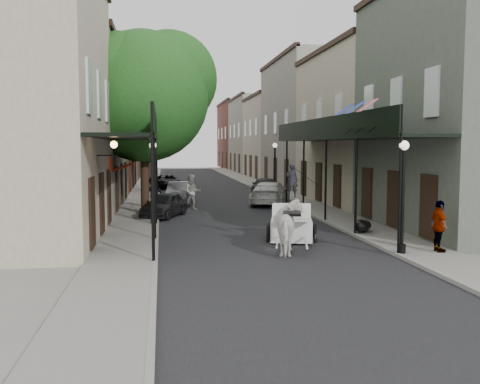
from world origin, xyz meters
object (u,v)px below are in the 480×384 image
object	(u,v)px
pedestrian_walking	(192,192)
tree_near	(151,91)
lamppost_right_far	(275,169)
car_left_far	(168,181)
pedestrian_sidewalk_right	(439,226)
tree_far	(154,118)
pedestrian_sidewalk_left	(153,192)
car_left_mid	(180,193)
car_left_near	(164,205)
lamppost_right_near	(403,195)
horse	(292,227)
car_right_far	(265,187)
carriage	(291,210)
lamppost_left	(153,181)
car_right_near	(270,193)

from	to	relation	value
pedestrian_walking	tree_near	bearing A→B (deg)	-150.54
lamppost_right_far	car_left_far	distance (m)	12.14
pedestrian_walking	pedestrian_sidewalk_right	distance (m)	15.68
tree_far	lamppost_right_far	size ratio (longest dim) A/B	2.32
pedestrian_sidewalk_left	car_left_mid	bearing A→B (deg)	-132.96
car_left_near	lamppost_right_near	bearing A→B (deg)	-32.98
horse	car_left_mid	xyz separation A→B (m)	(-3.22, 16.09, -0.21)
car_left_far	car_right_far	distance (m)	10.95
tree_near	tree_far	size ratio (longest dim) A/B	1.12
car_left_near	car_right_far	world-z (taller)	car_right_far
pedestrian_sidewalk_left	pedestrian_sidewalk_right	xyz separation A→B (m)	(9.62, -14.10, -0.02)
car_left_mid	tree_near	bearing A→B (deg)	-100.89
carriage	car_left_far	xyz separation A→B (m)	(-4.50, 25.84, -0.58)
pedestrian_walking	car_right_far	distance (m)	9.11
horse	car_right_far	distance (m)	20.22
lamppost_left	pedestrian_sidewalk_left	world-z (taller)	lamppost_left
lamppost_left	car_left_near	world-z (taller)	lamppost_left
pedestrian_sidewalk_left	car_left_mid	world-z (taller)	pedestrian_sidewalk_left
tree_far	lamppost_left	bearing A→B (deg)	-89.54
lamppost_right_near	lamppost_left	size ratio (longest dim) A/B	1.00
lamppost_right_near	car_left_mid	distance (m)	18.40
pedestrian_walking	pedestrian_sidewalk_right	bearing A→B (deg)	-69.02
carriage	pedestrian_walking	distance (m)	10.60
pedestrian_walking	car_left_far	size ratio (longest dim) A/B	0.47
tree_near	horse	distance (m)	13.39
horse	car_right_far	world-z (taller)	horse
car_right_near	pedestrian_walking	bearing A→B (deg)	42.98
pedestrian_sidewalk_right	car_left_mid	world-z (taller)	pedestrian_sidewalk_right
lamppost_left	pedestrian_sidewalk_left	size ratio (longest dim) A/B	2.09
pedestrian_sidewalk_left	car_right_near	xyz separation A→B (m)	(7.13, 1.73, -0.29)
pedestrian_walking	car_right_far	size ratio (longest dim) A/B	0.47
carriage	car_left_near	distance (m)	8.77
pedestrian_walking	car_right_far	world-z (taller)	pedestrian_walking
lamppost_right_far	car_right_near	distance (m)	4.53
lamppost_right_far	pedestrian_walking	distance (m)	8.75
tree_near	carriage	size ratio (longest dim) A/B	3.19
horse	car_left_mid	distance (m)	16.41
horse	tree_near	bearing A→B (deg)	-53.10
carriage	pedestrian_sidewalk_left	size ratio (longest dim) A/B	1.70
horse	car_left_near	bearing A→B (deg)	-53.53
horse	car_left_far	world-z (taller)	horse
car_left_near	carriage	bearing A→B (deg)	-34.07
lamppost_right_near	car_right_near	distance (m)	15.93
car_right_near	tree_far	bearing A→B (deg)	-34.55
lamppost_right_far	carriage	world-z (taller)	lamppost_right_far
pedestrian_walking	car_right_near	xyz separation A→B (m)	(4.93, 2.01, -0.30)
carriage	pedestrian_sidewalk_left	world-z (taller)	carriage
horse	car_right_far	bearing A→B (deg)	-84.89
lamppost_left	carriage	world-z (taller)	lamppost_left
carriage	car_right_near	distance (m)	12.22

